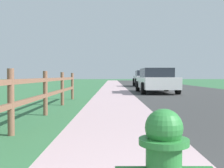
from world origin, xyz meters
The scene contains 7 objects.
ground_plane centered at (0.00, 25.00, 0.00)m, with size 120.00×120.00×0.00m, color #356C41.
road_asphalt centered at (3.50, 27.00, 0.00)m, with size 7.00×66.00×0.01m, color #393939.
curb_concrete centered at (-3.00, 27.00, 0.00)m, with size 6.00×66.00×0.01m, color #BFA0A6.
grass_verge centered at (-4.50, 27.00, 0.01)m, with size 5.00×66.00×0.00m, color #356C41.
rail_fence centered at (-2.76, 5.31, 0.64)m, with size 0.11×11.96×1.10m.
parked_suv_white centered at (1.45, 15.96, 0.73)m, with size 2.08×4.90×1.42m.
parked_car_silver centered at (2.01, 25.84, 0.77)m, with size 2.17×4.35×1.48m.
Camera 1 is at (-1.11, -0.45, 0.98)m, focal length 45.24 mm.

